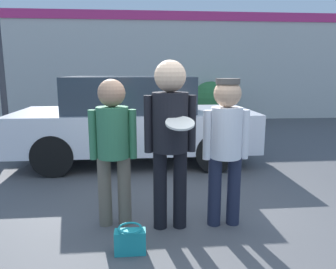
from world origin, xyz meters
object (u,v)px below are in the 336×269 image
person_middle_with_frisbee (170,129)px  handbag (130,241)px  parked_car_near (134,120)px  shrub (211,102)px  person_left (113,141)px  person_right (226,140)px

person_middle_with_frisbee → handbag: bearing=-130.9°
parked_car_near → handbag: bearing=-90.3°
shrub → handbag: (-2.51, -7.85, -0.57)m
person_left → handbag: 1.08m
parked_car_near → shrub: bearing=61.2°
person_middle_with_frisbee → parked_car_near: 2.86m
person_right → person_left: bearing=174.9°
parked_car_near → handbag: 3.38m
person_left → person_middle_with_frisbee: (0.62, -0.13, 0.15)m
person_left → handbag: bearing=-73.9°
parked_car_near → shrub: size_ratio=3.17×
parked_car_near → person_right: bearing=-69.6°
person_right → handbag: person_right is taller
person_middle_with_frisbee → handbag: 1.20m
person_middle_with_frisbee → shrub: person_middle_with_frisbee is taller
person_right → parked_car_near: 2.98m
parked_car_near → handbag: (-0.02, -3.31, -0.69)m
person_middle_with_frisbee → shrub: 7.65m
person_right → handbag: bearing=-153.5°
person_middle_with_frisbee → person_right: bearing=2.0°
parked_car_near → shrub: parked_car_near is taller
handbag → person_right: bearing=26.5°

